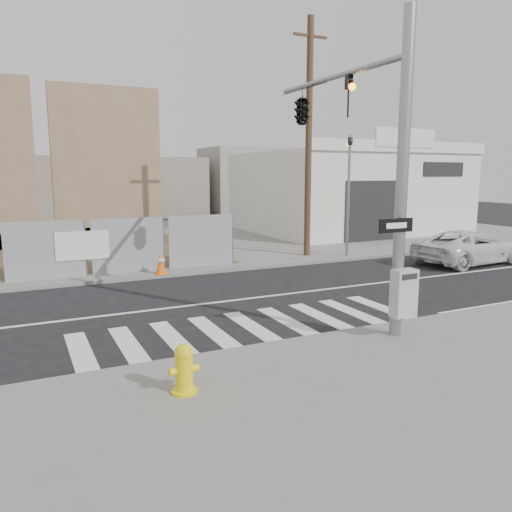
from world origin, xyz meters
name	(u,v)px	position (x,y,z in m)	size (l,w,h in m)	color
ground	(215,303)	(0.00, 0.00, 0.00)	(100.00, 100.00, 0.00)	black
sidewalk_far	(121,242)	(0.00, 14.00, 0.06)	(50.00, 20.00, 0.12)	slate
signal_pole	(330,132)	(2.49, -2.05, 4.78)	(0.96, 5.87, 7.00)	gray
far_signal_pole	(349,179)	(8.00, 4.60, 3.48)	(0.16, 0.20, 5.60)	gray
concrete_wall_right	(108,179)	(-0.50, 14.08, 3.38)	(5.50, 1.30, 8.00)	#7D614B
auto_shop	(347,192)	(14.00, 12.97, 2.54)	(12.00, 10.20, 5.95)	silver
utility_pole_right	(309,138)	(6.50, 5.50, 5.20)	(1.60, 0.28, 10.00)	brown
fire_hydrant	(184,369)	(-2.71, -5.63, 0.53)	(0.52, 0.49, 0.84)	yellow
suv	(469,247)	(11.80, 1.35, 0.69)	(2.30, 4.98, 1.38)	silver
traffic_cone_d	(161,263)	(-0.44, 4.22, 0.50)	(0.46, 0.46, 0.79)	#FF660D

